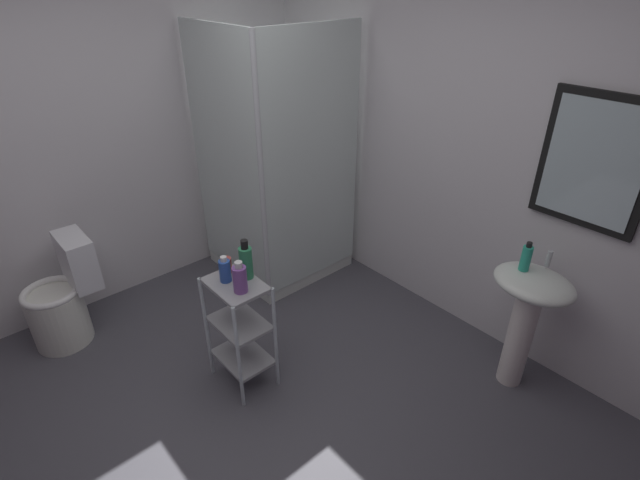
{
  "coord_description": "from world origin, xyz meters",
  "views": [
    {
      "loc": [
        1.65,
        -0.85,
        2.3
      ],
      "look_at": [
        -0.3,
        0.87,
        0.81
      ],
      "focal_mm": 26.74,
      "sensor_mm": 36.0,
      "label": 1
    }
  ],
  "objects_px": {
    "toilet": "(63,301)",
    "shampoo_bottle_blue": "(225,270)",
    "hand_soap_bottle": "(526,258)",
    "conditioner_bottle_purple": "(240,279)",
    "shower_stall": "(276,223)",
    "storage_cart": "(240,325)",
    "pedestal_sink": "(528,307)",
    "rinse_cup": "(226,265)",
    "body_wash_bottle_green": "(246,262)"
  },
  "relations": [
    {
      "from": "pedestal_sink",
      "to": "conditioner_bottle_purple",
      "type": "xyz_separation_m",
      "value": [
        -1.04,
        -1.28,
        0.24
      ]
    },
    {
      "from": "shower_stall",
      "to": "body_wash_bottle_green",
      "type": "bearing_deg",
      "value": -44.26
    },
    {
      "from": "pedestal_sink",
      "to": "rinse_cup",
      "type": "relative_size",
      "value": 8.66
    },
    {
      "from": "body_wash_bottle_green",
      "to": "conditioner_bottle_purple",
      "type": "bearing_deg",
      "value": -48.14
    },
    {
      "from": "shower_stall",
      "to": "conditioner_bottle_purple",
      "type": "height_order",
      "value": "shower_stall"
    },
    {
      "from": "pedestal_sink",
      "to": "shampoo_bottle_blue",
      "type": "height_order",
      "value": "shampoo_bottle_blue"
    },
    {
      "from": "shower_stall",
      "to": "pedestal_sink",
      "type": "distance_m",
      "value": 2.03
    },
    {
      "from": "hand_soap_bottle",
      "to": "conditioner_bottle_purple",
      "type": "xyz_separation_m",
      "value": [
        -0.97,
        -1.27,
        -0.07
      ]
    },
    {
      "from": "hand_soap_bottle",
      "to": "toilet",
      "type": "bearing_deg",
      "value": -138.52
    },
    {
      "from": "pedestal_sink",
      "to": "hand_soap_bottle",
      "type": "bearing_deg",
      "value": -168.17
    },
    {
      "from": "storage_cart",
      "to": "hand_soap_bottle",
      "type": "distance_m",
      "value": 1.7
    },
    {
      "from": "shower_stall",
      "to": "toilet",
      "type": "relative_size",
      "value": 2.63
    },
    {
      "from": "toilet",
      "to": "rinse_cup",
      "type": "bearing_deg",
      "value": 35.61
    },
    {
      "from": "pedestal_sink",
      "to": "toilet",
      "type": "xyz_separation_m",
      "value": [
        -2.27,
        -1.96,
        -0.26
      ]
    },
    {
      "from": "toilet",
      "to": "shampoo_bottle_blue",
      "type": "xyz_separation_m",
      "value": [
        1.09,
        0.67,
        0.5
      ]
    },
    {
      "from": "shampoo_bottle_blue",
      "to": "rinse_cup",
      "type": "bearing_deg",
      "value": 144.84
    },
    {
      "from": "storage_cart",
      "to": "conditioner_bottle_purple",
      "type": "relative_size",
      "value": 3.89
    },
    {
      "from": "conditioner_bottle_purple",
      "to": "toilet",
      "type": "bearing_deg",
      "value": -151.02
    },
    {
      "from": "hand_soap_bottle",
      "to": "conditioner_bottle_purple",
      "type": "distance_m",
      "value": 1.6
    },
    {
      "from": "storage_cart",
      "to": "body_wash_bottle_green",
      "type": "xyz_separation_m",
      "value": [
        -0.01,
        0.09,
        0.41
      ]
    },
    {
      "from": "body_wash_bottle_green",
      "to": "rinse_cup",
      "type": "height_order",
      "value": "body_wash_bottle_green"
    },
    {
      "from": "pedestal_sink",
      "to": "conditioner_bottle_purple",
      "type": "height_order",
      "value": "conditioner_bottle_purple"
    },
    {
      "from": "pedestal_sink",
      "to": "hand_soap_bottle",
      "type": "distance_m",
      "value": 0.32
    },
    {
      "from": "pedestal_sink",
      "to": "hand_soap_bottle",
      "type": "xyz_separation_m",
      "value": [
        -0.07,
        -0.02,
        0.31
      ]
    },
    {
      "from": "pedestal_sink",
      "to": "hand_soap_bottle",
      "type": "relative_size",
      "value": 4.55
    },
    {
      "from": "storage_cart",
      "to": "hand_soap_bottle",
      "type": "bearing_deg",
      "value": 49.77
    },
    {
      "from": "toilet",
      "to": "storage_cart",
      "type": "distance_m",
      "value": 1.34
    },
    {
      "from": "hand_soap_bottle",
      "to": "shampoo_bottle_blue",
      "type": "distance_m",
      "value": 1.69
    },
    {
      "from": "shower_stall",
      "to": "rinse_cup",
      "type": "xyz_separation_m",
      "value": [
        0.73,
        -0.9,
        0.32
      ]
    },
    {
      "from": "rinse_cup",
      "to": "pedestal_sink",
      "type": "bearing_deg",
      "value": 44.43
    },
    {
      "from": "conditioner_bottle_purple",
      "to": "body_wash_bottle_green",
      "type": "height_order",
      "value": "body_wash_bottle_green"
    },
    {
      "from": "shower_stall",
      "to": "toilet",
      "type": "distance_m",
      "value": 1.65
    },
    {
      "from": "body_wash_bottle_green",
      "to": "shampoo_bottle_blue",
      "type": "bearing_deg",
      "value": -113.66
    },
    {
      "from": "pedestal_sink",
      "to": "hand_soap_bottle",
      "type": "height_order",
      "value": "hand_soap_bottle"
    },
    {
      "from": "pedestal_sink",
      "to": "shampoo_bottle_blue",
      "type": "xyz_separation_m",
      "value": [
        -1.19,
        -1.29,
        0.23
      ]
    },
    {
      "from": "toilet",
      "to": "shampoo_bottle_blue",
      "type": "height_order",
      "value": "shampoo_bottle_blue"
    },
    {
      "from": "pedestal_sink",
      "to": "toilet",
      "type": "height_order",
      "value": "pedestal_sink"
    },
    {
      "from": "shower_stall",
      "to": "rinse_cup",
      "type": "height_order",
      "value": "shower_stall"
    },
    {
      "from": "rinse_cup",
      "to": "storage_cart",
      "type": "bearing_deg",
      "value": -12.28
    },
    {
      "from": "hand_soap_bottle",
      "to": "rinse_cup",
      "type": "height_order",
      "value": "hand_soap_bottle"
    },
    {
      "from": "toilet",
      "to": "storage_cart",
      "type": "height_order",
      "value": "toilet"
    },
    {
      "from": "pedestal_sink",
      "to": "body_wash_bottle_green",
      "type": "height_order",
      "value": "body_wash_bottle_green"
    },
    {
      "from": "shower_stall",
      "to": "shampoo_bottle_blue",
      "type": "bearing_deg",
      "value": -49.53
    },
    {
      "from": "shower_stall",
      "to": "hand_soap_bottle",
      "type": "height_order",
      "value": "shower_stall"
    },
    {
      "from": "storage_cart",
      "to": "shampoo_bottle_blue",
      "type": "distance_m",
      "value": 0.38
    },
    {
      "from": "hand_soap_bottle",
      "to": "shampoo_bottle_blue",
      "type": "relative_size",
      "value": 1.11
    },
    {
      "from": "pedestal_sink",
      "to": "storage_cart",
      "type": "bearing_deg",
      "value": -131.76
    },
    {
      "from": "storage_cart",
      "to": "body_wash_bottle_green",
      "type": "bearing_deg",
      "value": 94.81
    },
    {
      "from": "toilet",
      "to": "rinse_cup",
      "type": "height_order",
      "value": "rinse_cup"
    },
    {
      "from": "shower_stall",
      "to": "shampoo_bottle_blue",
      "type": "relative_size",
      "value": 12.43
    }
  ]
}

